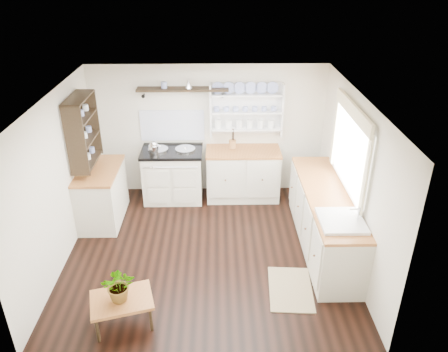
% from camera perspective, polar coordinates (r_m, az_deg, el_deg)
% --- Properties ---
extents(floor, '(4.00, 3.80, 0.01)m').
position_cam_1_polar(floor, '(6.51, -2.18, -9.68)').
color(floor, black).
rests_on(floor, ground).
extents(wall_back, '(4.00, 0.02, 2.30)m').
position_cam_1_polar(wall_back, '(7.63, -2.09, 5.97)').
color(wall_back, beige).
rests_on(wall_back, ground).
extents(wall_right, '(0.02, 3.80, 2.30)m').
position_cam_1_polar(wall_right, '(6.18, 16.51, -0.52)').
color(wall_right, beige).
rests_on(wall_right, ground).
extents(wall_left, '(0.02, 3.80, 2.30)m').
position_cam_1_polar(wall_left, '(6.28, -20.95, -0.79)').
color(wall_left, beige).
rests_on(wall_left, ground).
extents(ceiling, '(4.00, 3.80, 0.01)m').
position_cam_1_polar(ceiling, '(5.46, -2.60, 10.05)').
color(ceiling, white).
rests_on(ceiling, wall_back).
extents(window, '(0.08, 1.55, 1.22)m').
position_cam_1_polar(window, '(6.12, 16.18, 3.57)').
color(window, white).
rests_on(window, wall_right).
extents(aga_cooker, '(1.04, 0.72, 0.96)m').
position_cam_1_polar(aga_cooker, '(7.64, -6.66, 0.26)').
color(aga_cooker, silver).
rests_on(aga_cooker, floor).
extents(back_cabinets, '(1.27, 0.63, 0.90)m').
position_cam_1_polar(back_cabinets, '(7.65, 2.46, 0.36)').
color(back_cabinets, beige).
rests_on(back_cabinets, floor).
extents(right_cabinets, '(0.62, 2.43, 0.90)m').
position_cam_1_polar(right_cabinets, '(6.52, 12.96, -5.52)').
color(right_cabinets, beige).
rests_on(right_cabinets, floor).
extents(belfast_sink, '(0.55, 0.60, 0.45)m').
position_cam_1_polar(belfast_sink, '(5.73, 14.94, -6.67)').
color(belfast_sink, white).
rests_on(belfast_sink, right_cabinets).
extents(left_cabinets, '(0.62, 1.13, 0.90)m').
position_cam_1_polar(left_cabinets, '(7.26, -15.68, -2.28)').
color(left_cabinets, beige).
rests_on(left_cabinets, floor).
extents(plate_rack, '(1.20, 0.22, 0.90)m').
position_cam_1_polar(plate_rack, '(7.47, 2.90, 8.80)').
color(plate_rack, white).
rests_on(plate_rack, wall_back).
extents(high_shelf, '(1.50, 0.29, 0.16)m').
position_cam_1_polar(high_shelf, '(7.29, -5.41, 11.15)').
color(high_shelf, black).
rests_on(high_shelf, wall_back).
extents(left_shelving, '(0.28, 0.80, 1.05)m').
position_cam_1_polar(left_shelving, '(6.85, -17.94, 5.70)').
color(left_shelving, black).
rests_on(left_shelving, wall_left).
extents(kettle, '(0.17, 0.17, 0.21)m').
position_cam_1_polar(kettle, '(7.33, -9.16, 3.74)').
color(kettle, silver).
rests_on(kettle, aga_cooker).
extents(utensil_crock, '(0.12, 0.12, 0.14)m').
position_cam_1_polar(utensil_crock, '(7.49, 1.11, 4.18)').
color(utensil_crock, '#A26C3B').
rests_on(utensil_crock, back_cabinets).
extents(center_table, '(0.80, 0.66, 0.38)m').
position_cam_1_polar(center_table, '(5.34, -13.21, -15.71)').
color(center_table, brown).
rests_on(center_table, floor).
extents(potted_plant, '(0.41, 0.37, 0.41)m').
position_cam_1_polar(potted_plant, '(5.17, -13.51, -13.65)').
color(potted_plant, '#3F7233').
rests_on(potted_plant, center_table).
extents(floor_rug, '(0.61, 0.89, 0.02)m').
position_cam_1_polar(floor_rug, '(5.92, 8.67, -14.38)').
color(floor_rug, brown).
rests_on(floor_rug, floor).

